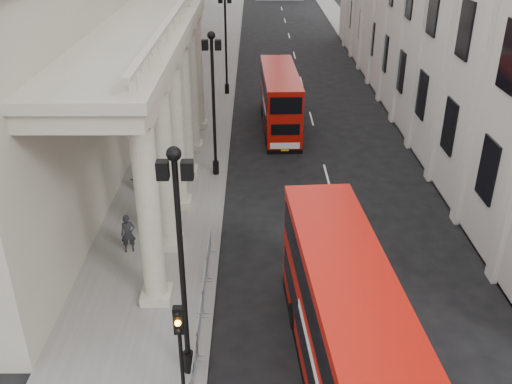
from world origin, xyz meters
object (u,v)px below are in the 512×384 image
pedestrian_c (174,158)px  bus_far (280,99)px  lamp_post_mid (213,96)px  pedestrian_a (128,234)px  pedestrian_b (137,179)px  bus_near (342,317)px  lamp_post_south (181,253)px  lamp_post_north (226,36)px  traffic_light (180,344)px

pedestrian_c → bus_far: bearing=58.2°
lamp_post_mid → bus_far: (4.09, 7.95, -2.74)m
bus_far → pedestrian_a: bus_far is taller
pedestrian_b → bus_near: bearing=92.4°
lamp_post_south → pedestrian_c: (-2.45, 16.18, -3.85)m
lamp_post_mid → pedestrian_a: 9.91m
lamp_post_north → traffic_light: bearing=-89.8°
lamp_post_north → pedestrian_c: (-2.45, -15.82, -3.85)m
lamp_post_south → bus_far: (4.09, 23.95, -2.74)m
lamp_post_south → pedestrian_c: lamp_post_south is taller
pedestrian_a → pedestrian_b: 6.01m
lamp_post_mid → traffic_light: (0.10, -18.02, -1.80)m
pedestrian_a → pedestrian_c: 8.66m
lamp_post_north → pedestrian_b: bearing=-102.7°
bus_far → lamp_post_south: bearing=-101.6°
pedestrian_a → lamp_post_north: bearing=67.6°
lamp_post_mid → bus_far: lamp_post_mid is taller
lamp_post_south → bus_near: lamp_post_south is taller
lamp_post_mid → bus_near: lamp_post_mid is taller
lamp_post_mid → traffic_light: 18.11m
lamp_post_south → pedestrian_a: (-3.49, 7.58, -3.87)m
lamp_post_south → bus_near: size_ratio=0.77×
bus_far → pedestrian_c: size_ratio=5.16×
lamp_post_south → pedestrian_b: size_ratio=5.17×
lamp_post_mid → pedestrian_a: size_ratio=4.53×
traffic_light → bus_near: 5.46m
lamp_post_mid → pedestrian_c: (-2.45, 0.18, -3.85)m
lamp_post_mid → bus_far: 9.35m
pedestrian_c → bus_near: bearing=-56.6°
lamp_post_south → bus_far: lamp_post_south is taller
traffic_light → pedestrian_c: 18.49m
pedestrian_a → lamp_post_south: bearing=-79.5°
pedestrian_a → pedestrian_b: size_ratio=1.14×
bus_far → pedestrian_a: size_ratio=5.27×
bus_near → pedestrian_a: size_ratio=5.91×
pedestrian_a → pedestrian_c: (1.04, 8.60, 0.02)m
lamp_post_south → pedestrian_b: (-4.17, 13.54, -3.99)m
bus_near → lamp_post_south: bearing=175.9°
lamp_post_north → pedestrian_c: 16.47m
bus_near → bus_far: bearing=88.3°
lamp_post_mid → traffic_light: lamp_post_mid is taller
lamp_post_north → pedestrian_c: lamp_post_north is taller
traffic_light → bus_far: size_ratio=0.44×
lamp_post_south → traffic_light: (0.10, -2.02, -1.80)m
lamp_post_mid → lamp_post_north: bearing=90.0°
pedestrian_c → traffic_light: bearing=-73.7°
traffic_light → pedestrian_c: (-2.55, 18.20, -2.05)m
traffic_light → pedestrian_b: 16.28m
lamp_post_mid → bus_near: bearing=-72.2°
pedestrian_a → bus_near: bearing=-55.6°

